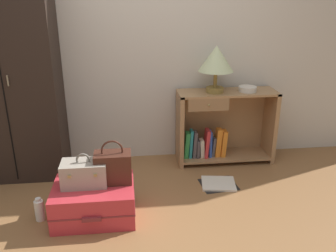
% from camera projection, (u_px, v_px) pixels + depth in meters
% --- Properties ---
extents(ground_plane, '(9.00, 9.00, 0.00)m').
position_uv_depth(ground_plane, '(149.00, 244.00, 2.50)').
color(ground_plane, olive).
extents(back_wall, '(6.40, 0.10, 2.60)m').
position_uv_depth(back_wall, '(136.00, 32.00, 3.44)').
color(back_wall, beige).
rests_on(back_wall, ground_plane).
extents(wardrobe, '(0.83, 0.47, 1.94)m').
position_uv_depth(wardrobe, '(10.00, 75.00, 3.16)').
color(wardrobe, black).
rests_on(wardrobe, ground_plane).
extents(bookshelf, '(0.98, 0.35, 0.74)m').
position_uv_depth(bookshelf, '(221.00, 127.00, 3.64)').
color(bookshelf, '#A37A51').
rests_on(bookshelf, ground_plane).
extents(table_lamp, '(0.34, 0.34, 0.45)m').
position_uv_depth(table_lamp, '(216.00, 60.00, 3.36)').
color(table_lamp, olive).
rests_on(table_lamp, bookshelf).
extents(bowl, '(0.18, 0.18, 0.05)m').
position_uv_depth(bowl, '(247.00, 89.00, 3.49)').
color(bowl, silver).
rests_on(bowl, bookshelf).
extents(suitcase_large, '(0.63, 0.49, 0.27)m').
position_uv_depth(suitcase_large, '(94.00, 201.00, 2.77)').
color(suitcase_large, '#D1333D').
rests_on(suitcase_large, ground_plane).
extents(train_case, '(0.34, 0.21, 0.26)m').
position_uv_depth(train_case, '(84.00, 173.00, 2.71)').
color(train_case, '#A89E8E').
rests_on(train_case, suitcase_large).
extents(handbag, '(0.28, 0.17, 0.35)m').
position_uv_depth(handbag, '(113.00, 167.00, 2.74)').
color(handbag, '#472319').
rests_on(handbag, suitcase_large).
extents(bottle, '(0.07, 0.07, 0.19)m').
position_uv_depth(bottle, '(39.00, 210.00, 2.74)').
color(bottle, white).
rests_on(bottle, ground_plane).
extents(open_book_on_floor, '(0.35, 0.31, 0.02)m').
position_uv_depth(open_book_on_floor, '(218.00, 184.00, 3.27)').
color(open_book_on_floor, white).
rests_on(open_book_on_floor, ground_plane).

